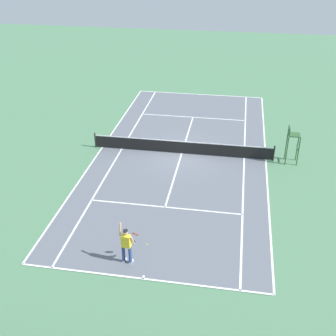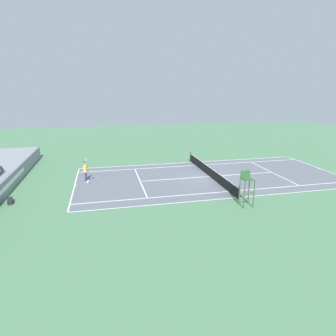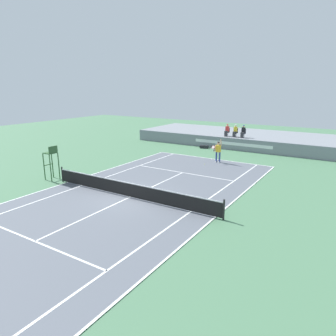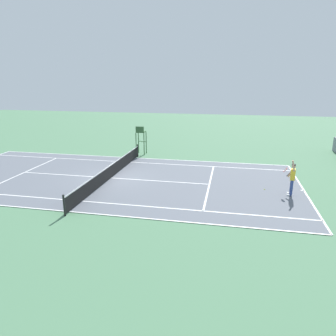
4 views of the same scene
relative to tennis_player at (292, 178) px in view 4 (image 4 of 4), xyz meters
The scene contains 6 objects.
ground_plane 11.06m from the tennis_player, 94.71° to the right, with size 80.00×80.00×0.00m, color #4C7A56.
court 11.06m from the tennis_player, 94.71° to the right, with size 11.08×23.88×0.03m.
net 11.02m from the tennis_player, 94.71° to the right, with size 11.98×0.10×1.07m.
tennis_player is the anchor object (origin of this frame).
tennis_ball 1.75m from the tennis_player, 114.08° to the right, with size 0.07×0.07×0.07m, color #D1E533.
umpire_chair 13.51m from the tennis_player, 125.61° to the right, with size 0.77×0.77×2.44m.
Camera 4 is at (18.28, 7.52, 6.28)m, focal length 33.24 mm.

